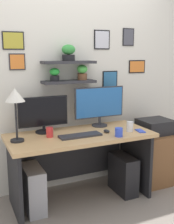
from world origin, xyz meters
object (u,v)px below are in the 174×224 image
at_px(pen_cup, 50,132).
at_px(desk, 79,151).
at_px(monitor_right, 99,104).
at_px(computer_tower_left, 33,189).
at_px(computer_mouse, 107,131).
at_px(keyboard, 80,136).
at_px(monitor_left, 43,114).
at_px(coffee_mug, 119,132).
at_px(printer, 155,126).
at_px(desk_lamp, 15,99).
at_px(computer_tower_right, 123,174).
at_px(water_cup, 130,127).
at_px(drawer_cabinet, 154,157).
at_px(cell_phone, 140,131).

bearing_deg(pen_cup, desk, 5.32).
height_order(monitor_right, computer_tower_left, monitor_right).
bearing_deg(monitor_right, computer_mouse, -101.28).
height_order(keyboard, pen_cup, pen_cup).
xyz_separation_m(monitor_left, keyboard, (0.30, -0.31, -0.19)).
distance_m(coffee_mug, printer, 0.78).
relative_size(monitor_left, monitor_right, 0.88).
height_order(desk_lamp, computer_tower_right, desk_lamp).
xyz_separation_m(coffee_mug, water_cup, (0.21, 0.11, 0.01)).
distance_m(computer_mouse, water_cup, 0.26).
xyz_separation_m(drawer_cabinet, printer, (0.00, 0.00, 0.40)).
distance_m(desk_lamp, cell_phone, 1.37).
relative_size(computer_mouse, computer_tower_left, 0.19).
bearing_deg(keyboard, computer_tower_right, 4.39).
bearing_deg(computer_mouse, desk, 156.12).
bearing_deg(pen_cup, computer_tower_left, -172.25).
height_order(desk, computer_mouse, computer_mouse).
relative_size(monitor_right, computer_tower_right, 1.38).
xyz_separation_m(keyboard, computer_mouse, (0.32, 0.02, 0.01)).
bearing_deg(cell_phone, monitor_left, 167.32).
height_order(water_cup, computer_tower_right, water_cup).
bearing_deg(computer_tower_right, keyboard, -175.61).
bearing_deg(desk, coffee_mug, -44.07).
xyz_separation_m(drawer_cabinet, computer_tower_right, (-0.51, -0.10, -0.09)).
xyz_separation_m(coffee_mug, printer, (0.70, 0.31, -0.09)).
height_order(coffee_mug, pen_cup, pen_cup).
height_order(monitor_right, water_cup, monitor_right).
xyz_separation_m(desk_lamp, drawer_cabinet, (1.68, 0.05, -0.85)).
bearing_deg(desk_lamp, water_cup, -7.30).
distance_m(monitor_left, printer, 1.39).
distance_m(pen_cup, printer, 1.35).
xyz_separation_m(monitor_right, cell_phone, (0.30, -0.40, -0.25)).
height_order(desk, water_cup, water_cup).
bearing_deg(cell_phone, printer, 41.07).
xyz_separation_m(water_cup, computer_tower_right, (-0.01, 0.09, -0.59)).
bearing_deg(monitor_right, computer_tower_left, -165.54).
relative_size(coffee_mug, computer_tower_left, 0.19).
bearing_deg(water_cup, pen_cup, 169.10).
bearing_deg(desk_lamp, coffee_mug, -15.17).
distance_m(printer, computer_tower_left, 1.62).
bearing_deg(pen_cup, water_cup, -10.90).
bearing_deg(cell_phone, coffee_mug, -157.28).
xyz_separation_m(drawer_cabinet, computer_tower_left, (-1.55, -0.06, -0.08)).
bearing_deg(coffee_mug, computer_tower_right, 46.70).
bearing_deg(cell_phone, keyboard, -178.07).
bearing_deg(monitor_left, computer_mouse, -25.14).
distance_m(monitor_left, coffee_mug, 0.82).
height_order(desk_lamp, pen_cup, desk_lamp).
relative_size(water_cup, computer_tower_left, 0.24).
distance_m(desk, printer, 1.04).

